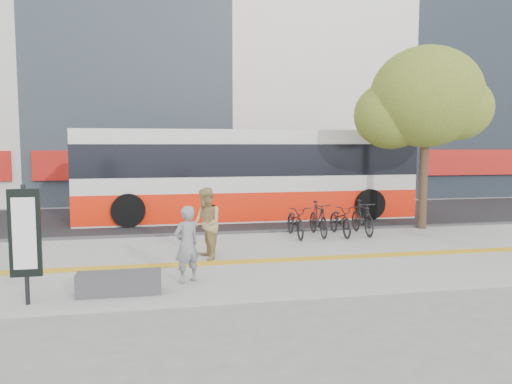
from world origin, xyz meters
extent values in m
plane|color=slate|center=(0.00, 0.00, 0.00)|extent=(120.00, 120.00, 0.00)
cube|color=slate|center=(0.00, 1.50, 0.04)|extent=(40.00, 7.00, 0.08)
cube|color=gold|center=(0.00, 1.00, 0.09)|extent=(40.00, 0.45, 0.01)
cube|color=black|center=(0.00, 9.00, 0.03)|extent=(40.00, 8.00, 0.06)
cube|color=#38383A|center=(0.00, 5.00, 0.07)|extent=(40.00, 0.25, 0.14)
cube|color=#B31811|center=(2.00, 14.05, 2.00)|extent=(19.00, 0.50, 1.40)
cube|color=#38383A|center=(-2.60, -1.20, 0.30)|extent=(1.60, 0.45, 0.45)
cylinder|color=black|center=(-4.20, -1.50, 1.18)|extent=(0.08, 0.08, 2.20)
cube|color=black|center=(-4.20, -1.50, 1.40)|extent=(0.55, 0.08, 1.60)
cube|color=white|center=(-4.20, -1.55, 1.40)|extent=(0.40, 0.02, 1.30)
cylinder|color=#362218|center=(7.20, 4.70, 1.68)|extent=(0.28, 0.28, 3.20)
ellipsoid|color=#4C6622|center=(7.20, 4.70, 4.60)|extent=(3.80, 3.80, 3.42)
ellipsoid|color=#4C6622|center=(6.20, 5.20, 4.00)|extent=(2.60, 2.60, 2.34)
ellipsoid|color=#4C6622|center=(8.10, 4.30, 4.20)|extent=(2.40, 2.40, 2.16)
ellipsoid|color=#4C6622|center=(7.50, 5.50, 5.40)|extent=(2.20, 2.20, 1.98)
cube|color=silver|center=(1.74, 8.50, 1.80)|extent=(13.07, 2.72, 3.49)
cube|color=red|center=(1.74, 8.50, 0.66)|extent=(13.09, 2.74, 1.09)
cube|color=black|center=(1.74, 8.50, 2.40)|extent=(13.09, 2.74, 1.20)
cylinder|color=black|center=(-2.83, 7.14, 0.66)|extent=(1.20, 0.38, 1.20)
cylinder|color=black|center=(-2.83, 9.86, 0.66)|extent=(1.20, 0.38, 1.20)
cylinder|color=black|center=(6.32, 7.14, 0.66)|extent=(1.20, 0.38, 1.20)
cylinder|color=black|center=(6.32, 9.86, 0.66)|extent=(1.20, 0.38, 1.20)
imported|color=black|center=(2.44, 4.00, 0.58)|extent=(0.71, 1.91, 1.00)
imported|color=black|center=(3.19, 4.00, 0.63)|extent=(0.56, 1.85, 1.10)
imported|color=black|center=(3.93, 4.00, 0.58)|extent=(0.71, 1.91, 1.00)
imported|color=black|center=(4.68, 4.00, 0.63)|extent=(0.56, 1.85, 1.10)
imported|color=black|center=(-1.25, -0.59, 0.90)|extent=(0.71, 0.64, 1.63)
imported|color=tan|center=(-0.63, 1.50, 0.99)|extent=(0.87, 1.02, 1.83)
camera|label=1|loc=(-1.88, -11.06, 2.99)|focal=35.19mm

